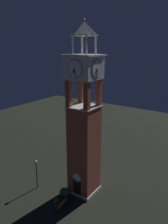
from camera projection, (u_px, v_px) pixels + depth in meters
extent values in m
plane|color=black|center=(84.00, 190.00, 27.22)|extent=(80.00, 80.00, 0.00)
cube|color=#9E4C38|center=(84.00, 151.00, 25.69)|extent=(2.92, 2.92, 10.77)
cube|color=silver|center=(84.00, 189.00, 27.17)|extent=(3.12, 3.12, 0.35)
cube|color=black|center=(77.00, 188.00, 25.73)|extent=(1.10, 0.04, 2.20)
cylinder|color=silver|center=(77.00, 178.00, 25.34)|extent=(1.10, 0.04, 1.10)
cube|color=#9E4C38|center=(69.00, 94.00, 23.43)|extent=(0.56, 0.56, 3.07)
cube|color=#9E4C38|center=(87.00, 97.00, 22.14)|extent=(0.56, 0.56, 3.07)
cube|color=#9E4C38|center=(81.00, 90.00, 25.28)|extent=(0.56, 0.56, 3.07)
cube|color=#9E4C38|center=(99.00, 93.00, 24.00)|extent=(0.56, 0.56, 3.07)
cube|color=silver|center=(84.00, 106.00, 24.13)|extent=(3.08, 3.08, 0.12)
cone|color=brown|center=(89.00, 86.00, 23.06)|extent=(0.44, 0.44, 0.43)
cone|color=brown|center=(88.00, 84.00, 23.91)|extent=(0.51, 0.51, 0.53)
cone|color=brown|center=(83.00, 84.00, 24.08)|extent=(0.54, 0.54, 0.51)
cone|color=brown|center=(78.00, 85.00, 23.37)|extent=(0.56, 0.56, 0.52)
cone|color=brown|center=(83.00, 86.00, 22.84)|extent=(0.43, 0.43, 0.35)
cube|color=silver|center=(84.00, 68.00, 22.93)|extent=(3.16, 3.16, 2.40)
cylinder|color=white|center=(75.00, 69.00, 21.67)|extent=(1.82, 0.05, 1.82)
torus|color=black|center=(75.00, 69.00, 21.67)|extent=(1.85, 0.06, 1.85)
cube|color=black|center=(74.00, 71.00, 21.75)|extent=(0.32, 0.03, 0.43)
cube|color=black|center=(75.00, 73.00, 21.70)|extent=(0.17, 0.03, 0.73)
cylinder|color=white|center=(92.00, 67.00, 24.19)|extent=(1.82, 0.05, 1.82)
torus|color=black|center=(92.00, 67.00, 24.19)|extent=(1.85, 0.06, 1.85)
cube|color=black|center=(92.00, 68.00, 24.36)|extent=(0.32, 0.03, 0.43)
cube|color=black|center=(93.00, 70.00, 24.31)|extent=(0.17, 0.03, 0.73)
cylinder|color=white|center=(72.00, 67.00, 23.80)|extent=(0.05, 1.82, 1.82)
torus|color=black|center=(72.00, 67.00, 23.80)|extent=(0.06, 1.85, 1.85)
cube|color=black|center=(71.00, 69.00, 23.79)|extent=(0.03, 0.32, 0.43)
cube|color=black|center=(72.00, 70.00, 23.98)|extent=(0.03, 0.17, 0.73)
cylinder|color=white|center=(97.00, 69.00, 22.06)|extent=(0.05, 1.82, 1.82)
torus|color=black|center=(97.00, 69.00, 22.06)|extent=(0.06, 1.85, 1.85)
cube|color=black|center=(97.00, 71.00, 21.99)|extent=(0.03, 0.32, 0.43)
cube|color=black|center=(98.00, 72.00, 22.18)|extent=(0.03, 0.17, 0.73)
cube|color=silver|center=(84.00, 55.00, 22.57)|extent=(3.52, 3.52, 0.16)
cylinder|color=silver|center=(72.00, 45.00, 22.07)|extent=(0.22, 0.22, 1.81)
cylinder|color=silver|center=(86.00, 45.00, 21.13)|extent=(0.22, 0.22, 1.81)
cylinder|color=silver|center=(82.00, 45.00, 23.44)|extent=(0.22, 0.22, 1.81)
cylinder|color=silver|center=(96.00, 45.00, 22.50)|extent=(0.22, 0.22, 1.81)
cube|color=silver|center=(84.00, 35.00, 22.01)|extent=(2.18, 2.18, 0.12)
pyramid|color=silver|center=(84.00, 28.00, 21.81)|extent=(2.18, 2.18, 1.27)
sphere|color=#B79338|center=(84.00, 20.00, 21.60)|extent=(0.24, 0.24, 0.24)
cube|color=brown|center=(61.00, 204.00, 24.06)|extent=(0.57, 1.63, 0.06)
cube|color=brown|center=(62.00, 203.00, 23.89)|extent=(0.18, 1.60, 0.44)
cube|color=#2D2D33|center=(57.00, 210.00, 23.54)|extent=(0.40, 0.11, 0.42)
cube|color=#2D2D33|center=(65.00, 202.00, 24.73)|extent=(0.40, 0.11, 0.42)
cylinder|color=black|center=(37.00, 175.00, 27.26)|extent=(0.12, 0.12, 3.44)
sphere|color=#F9EFCC|center=(36.00, 162.00, 26.72)|extent=(0.36, 0.36, 0.36)
cylinder|color=#38513D|center=(56.00, 203.00, 24.37)|extent=(0.52, 0.52, 0.80)
ellipsoid|color=#28562D|center=(65.00, 192.00, 25.92)|extent=(1.23, 1.23, 1.08)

